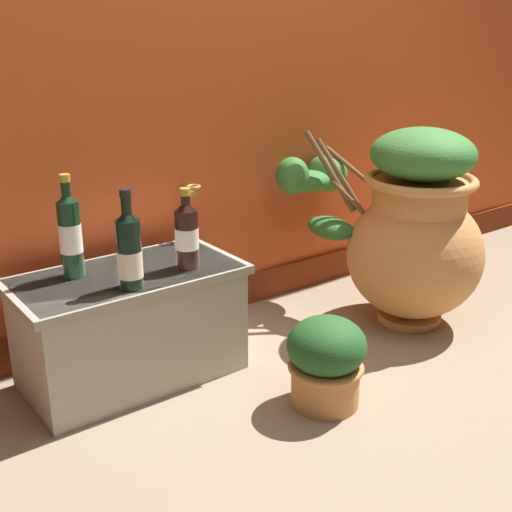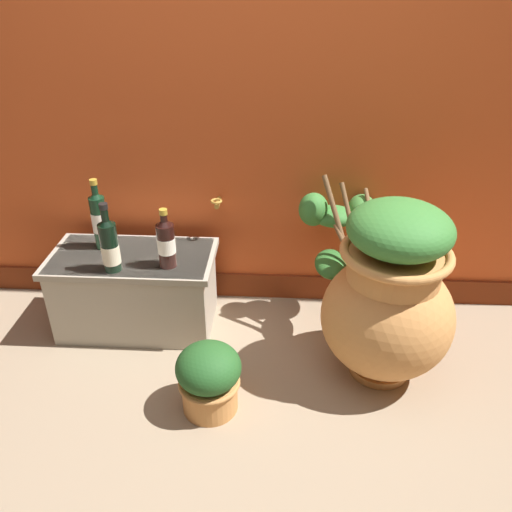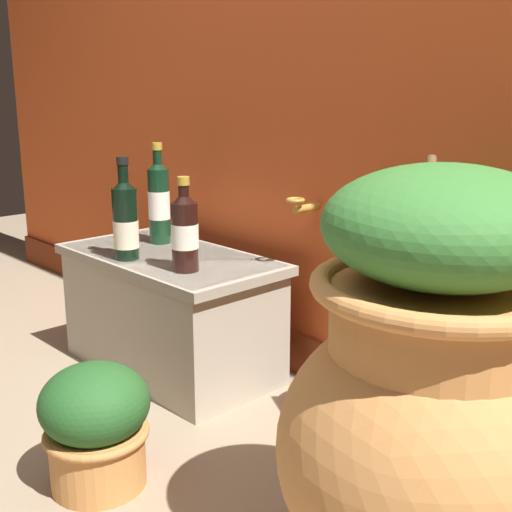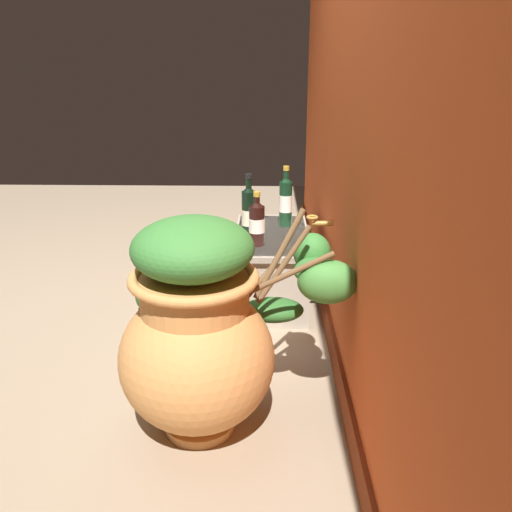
# 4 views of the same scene
# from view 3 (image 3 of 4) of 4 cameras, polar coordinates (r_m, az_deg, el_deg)

# --- Properties ---
(terracotta_urn) EXTENTS (0.65, 0.84, 0.81)m
(terracotta_urn) POSITION_cam_3_polar(r_m,az_deg,el_deg) (1.28, 14.85, -11.12)
(terracotta_urn) COLOR #D68E4C
(terracotta_urn) RESTS_ON ground_plane
(stone_ledge) EXTENTS (0.77, 0.40, 0.40)m
(stone_ledge) POSITION_cam_3_polar(r_m,az_deg,el_deg) (2.24, -7.24, -4.41)
(stone_ledge) COLOR #B2A893
(stone_ledge) RESTS_ON ground_plane
(wine_bottle_left) EXTENTS (0.08, 0.08, 0.28)m
(wine_bottle_left) POSITION_cam_3_polar(r_m,az_deg,el_deg) (1.97, -6.06, 2.25)
(wine_bottle_left) COLOR black
(wine_bottle_left) RESTS_ON stone_ledge
(wine_bottle_middle) EXTENTS (0.07, 0.07, 0.34)m
(wine_bottle_middle) POSITION_cam_3_polar(r_m,az_deg,el_deg) (2.33, -8.22, 4.75)
(wine_bottle_middle) COLOR black
(wine_bottle_middle) RESTS_ON stone_ledge
(wine_bottle_right) EXTENTS (0.08, 0.08, 0.32)m
(wine_bottle_right) POSITION_cam_3_polar(r_m,az_deg,el_deg) (2.13, -11.01, 3.11)
(wine_bottle_right) COLOR black
(wine_bottle_right) RESTS_ON stone_ledge
(potted_shrub) EXTENTS (0.26, 0.26, 0.30)m
(potted_shrub) POSITION_cam_3_polar(r_m,az_deg,el_deg) (1.67, -13.41, -13.66)
(potted_shrub) COLOR #D68E4C
(potted_shrub) RESTS_ON ground_plane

